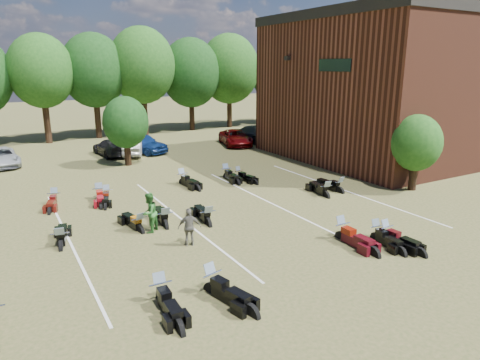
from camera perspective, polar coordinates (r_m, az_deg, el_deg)
ground at (r=19.12m, az=4.20°, el=-6.46°), size 160.00×160.00×0.00m
car_2 at (r=35.01m, az=-29.28°, el=2.67°), size 2.54×4.84×1.30m
car_3 at (r=35.75m, az=-16.81°, el=4.21°), size 2.28×4.73×1.33m
car_4 at (r=36.15m, az=-12.94°, el=4.81°), size 3.71×5.10×1.61m
car_5 at (r=35.40m, az=-13.96°, el=4.28°), size 2.81×4.14×1.29m
car_6 at (r=38.65m, az=-0.59°, el=5.67°), size 3.55×5.41×1.38m
car_7 at (r=40.39m, az=1.44°, el=6.20°), size 3.54×5.79×1.57m
person_green at (r=18.80m, az=-12.00°, el=-4.29°), size 1.08×1.06×1.76m
person_grey at (r=17.19m, az=-6.76°, el=-6.26°), size 0.99×0.67×1.56m
motorcycle_2 at (r=13.80m, az=-10.46°, el=-15.71°), size 0.85×2.37×1.30m
motorcycle_3 at (r=14.09m, az=-3.73°, el=-14.77°), size 1.33×2.56×1.36m
motorcycle_4 at (r=18.78m, az=17.65°, el=-7.58°), size 1.07×2.25×1.20m
motorcycle_5 at (r=18.74m, az=18.84°, el=-7.73°), size 0.78×2.29×1.27m
motorcycle_6 at (r=18.43m, az=13.37°, el=-7.70°), size 0.85×2.50×1.39m
motorcycle_8 at (r=19.19m, az=-13.16°, el=-6.76°), size 1.05×2.33×1.25m
motorcycle_9 at (r=18.51m, az=-22.71°, el=-8.41°), size 1.17×2.38×1.27m
motorcycle_10 at (r=19.49m, az=-9.88°, el=-6.23°), size 1.02×2.46×1.33m
motorcycle_11 at (r=19.51m, az=-4.24°, el=-6.02°), size 1.00×2.41×1.30m
motorcycle_12 at (r=23.93m, az=11.38°, el=-2.26°), size 1.11×2.43×1.30m
motorcycle_13 at (r=24.94m, az=13.08°, el=-1.64°), size 1.01×2.43×1.32m
motorcycle_14 at (r=24.34m, az=-23.43°, el=-2.94°), size 1.24×2.24×1.19m
motorcycle_15 at (r=24.31m, az=-18.15°, el=-2.45°), size 1.11×2.32×1.24m
motorcycle_16 at (r=24.43m, az=-18.25°, el=-2.37°), size 0.85×2.14×1.16m
motorcycle_17 at (r=24.04m, az=-17.30°, el=-2.58°), size 1.19×2.16×1.15m
motorcycle_18 at (r=27.40m, az=-1.85°, el=0.25°), size 0.89×2.36×1.29m
motorcycle_19 at (r=26.25m, az=-7.66°, el=-0.55°), size 1.05×2.47×1.34m
motorcycle_20 at (r=27.08m, az=-0.15°, el=0.08°), size 1.05×2.16×1.16m
brick_building at (r=39.90m, az=24.07°, el=11.43°), size 25.40×15.20×10.70m
tree_line at (r=44.61m, az=-18.78°, el=13.41°), size 56.00×6.00×9.79m
young_tree_near_building at (r=26.21m, az=22.48°, el=4.59°), size 2.80×2.80×4.16m
young_tree_midfield at (r=31.48m, az=-15.01°, el=7.42°), size 3.20×3.20×4.70m
parking_lines at (r=20.28m, az=-7.70°, el=-5.26°), size 20.10×14.00×0.01m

